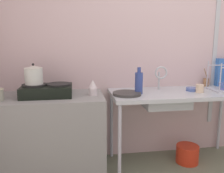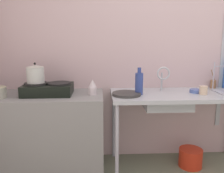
{
  "view_description": "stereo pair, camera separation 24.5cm",
  "coord_description": "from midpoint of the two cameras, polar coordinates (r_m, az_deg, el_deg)",
  "views": [
    {
      "loc": [
        -1.17,
        -1.17,
        1.38
      ],
      "look_at": [
        -0.81,
        1.21,
        0.91
      ],
      "focal_mm": 38.14,
      "sensor_mm": 36.0,
      "label": 1
    },
    {
      "loc": [
        -0.93,
        -1.19,
        1.38
      ],
      "look_at": [
        -0.81,
        1.21,
        0.91
      ],
      "focal_mm": 38.14,
      "sensor_mm": 36.0,
      "label": 2
    }
  ],
  "objects": [
    {
      "name": "sink_basin",
      "position": [
        2.56,
        10.1,
        -3.23
      ],
      "size": [
        0.48,
        0.31,
        0.15
      ],
      "primitive_type": "cube",
      "color": "#B2B8BE",
      "rests_on": "counter_sink"
    },
    {
      "name": "cup_by_rack",
      "position": [
        2.66,
        17.86,
        -0.45
      ],
      "size": [
        0.08,
        0.08,
        0.09
      ],
      "primitive_type": "cylinder",
      "color": "beige",
      "rests_on": "counter_sink"
    },
    {
      "name": "wall_back",
      "position": [
        2.94,
        12.28,
        7.32
      ],
      "size": [
        5.05,
        0.1,
        2.41
      ],
      "primitive_type": "cube",
      "color": "beige",
      "rests_on": "ground"
    },
    {
      "name": "stove",
      "position": [
        2.48,
        -18.11,
        -0.89
      ],
      "size": [
        0.49,
        0.33,
        0.13
      ],
      "color": "black",
      "rests_on": "counter_concrete"
    },
    {
      "name": "bucket_on_floor",
      "position": [
        2.92,
        15.26,
        -15.39
      ],
      "size": [
        0.25,
        0.25,
        0.2
      ],
      "primitive_type": "cylinder",
      "color": "red",
      "rests_on": "ground"
    },
    {
      "name": "small_bowl_on_drainboard",
      "position": [
        2.72,
        16.22,
        -0.67
      ],
      "size": [
        0.13,
        0.13,
        0.04
      ],
      "primitive_type": "cylinder",
      "color": "#4D65AB",
      "rests_on": "counter_sink"
    },
    {
      "name": "utensil_jar",
      "position": [
        3.05,
        19.5,
        1.0
      ],
      "size": [
        0.09,
        0.06,
        0.22
      ],
      "color": "#916541",
      "rests_on": "counter_sink"
    },
    {
      "name": "pot_on_left_burner",
      "position": [
        2.47,
        -21.01,
        2.59
      ],
      "size": [
        0.18,
        0.18,
        0.21
      ],
      "color": "silver",
      "rests_on": "stove"
    },
    {
      "name": "counter_concrete",
      "position": [
        2.62,
        -18.34,
        -11.18
      ],
      "size": [
        1.2,
        0.6,
        0.83
      ],
      "primitive_type": "cube",
      "color": "gray",
      "rests_on": "ground"
    },
    {
      "name": "faucet",
      "position": [
        2.64,
        9.01,
        2.92
      ],
      "size": [
        0.14,
        0.08,
        0.27
      ],
      "color": "#B2B8BE",
      "rests_on": "counter_sink"
    },
    {
      "name": "frying_pan",
      "position": [
        2.41,
        0.72,
        -1.76
      ],
      "size": [
        0.29,
        0.29,
        0.03
      ],
      "primitive_type": "cylinder",
      "color": "#363432",
      "rests_on": "counter_sink"
    },
    {
      "name": "cereal_box",
      "position": [
        3.14,
        23.29,
        3.13
      ],
      "size": [
        0.2,
        0.09,
        0.33
      ],
      "primitive_type": "cube",
      "rotation": [
        0.0,
        0.0,
        -0.07
      ],
      "color": "#366CBE",
      "rests_on": "counter_sink"
    },
    {
      "name": "bottle_by_sink",
      "position": [
        2.45,
        3.62,
        0.9
      ],
      "size": [
        0.08,
        0.08,
        0.28
      ],
      "color": "#2E4289",
      "rests_on": "counter_sink"
    },
    {
      "name": "counter_sink",
      "position": [
        2.66,
        13.1,
        -2.57
      ],
      "size": [
        1.48,
        0.6,
        0.83
      ],
      "color": "#B2B8BE",
      "rests_on": "ground"
    },
    {
      "name": "wall_metal_strip",
      "position": [
        3.1,
        21.47,
        9.22
      ],
      "size": [
        0.05,
        0.01,
        1.93
      ],
      "primitive_type": "cube",
      "color": "#B2B8BE"
    },
    {
      "name": "percolator",
      "position": [
        2.41,
        -7.53,
        -0.35
      ],
      "size": [
        0.09,
        0.09,
        0.16
      ],
      "color": "silver",
      "rests_on": "counter_concrete"
    }
  ]
}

